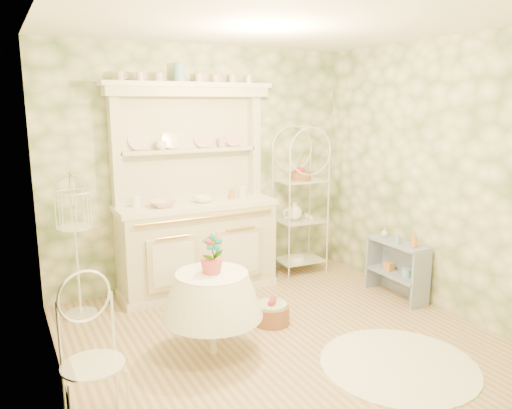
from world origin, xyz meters
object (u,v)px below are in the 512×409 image
side_shelf (397,270)px  floor_basket (271,312)px  bakers_rack (300,201)px  round_table (213,314)px  birdcage_stand (76,248)px  cafe_chair (93,370)px  kitchen_dresser (196,190)px

side_shelf → floor_basket: side_shelf is taller
bakers_rack → floor_basket: 1.75m
round_table → birdcage_stand: bearing=123.6°
floor_basket → birdcage_stand: bearing=147.2°
side_shelf → round_table: 2.27m
round_table → birdcage_stand: 1.60m
bakers_rack → birdcage_stand: bakers_rack is taller
cafe_chair → birdcage_stand: bearing=72.5°
cafe_chair → kitchen_dresser: bearing=41.7°
round_table → bakers_rack: bearing=38.9°
kitchen_dresser → bakers_rack: kitchen_dresser is taller
bakers_rack → round_table: size_ratio=2.52×
round_table → side_shelf: bearing=6.0°
bakers_rack → side_shelf: (0.48, -1.20, -0.60)m
floor_basket → cafe_chair: bearing=-154.6°
bakers_rack → birdcage_stand: bearing=-174.7°
kitchen_dresser → bakers_rack: size_ratio=1.27×
bakers_rack → birdcage_stand: 2.65m
cafe_chair → birdcage_stand: birdcage_stand is taller
kitchen_dresser → floor_basket: bearing=-75.4°
kitchen_dresser → floor_basket: size_ratio=6.70×
birdcage_stand → cafe_chair: bearing=-95.8°
floor_basket → round_table: bearing=-158.9°
bakers_rack → round_table: bearing=-138.7°
kitchen_dresser → floor_basket: (0.30, -1.15, -1.03)m
bakers_rack → floor_basket: (-1.05, -1.15, -0.79)m
birdcage_stand → side_shelf: bearing=-18.9°
bakers_rack → cafe_chair: bearing=-142.4°
kitchen_dresser → bakers_rack: 1.37m
side_shelf → round_table: bearing=-174.8°
cafe_chair → birdcage_stand: (0.19, 1.87, 0.29)m
cafe_chair → birdcage_stand: size_ratio=0.59×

